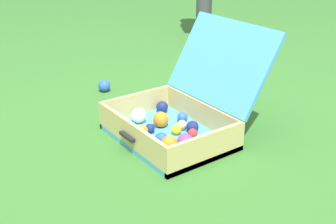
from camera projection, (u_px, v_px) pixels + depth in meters
name	position (u px, v px, depth m)	size (l,w,h in m)	color
ground_plane	(167.00, 135.00, 2.14)	(16.00, 16.00, 0.00)	#336B28
open_suitcase	(181.00, 113.00, 2.10)	(0.59, 0.68, 0.53)	#4799C6
stray_ball_on_grass	(104.00, 86.00, 2.67)	(0.07, 0.07, 0.07)	blue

